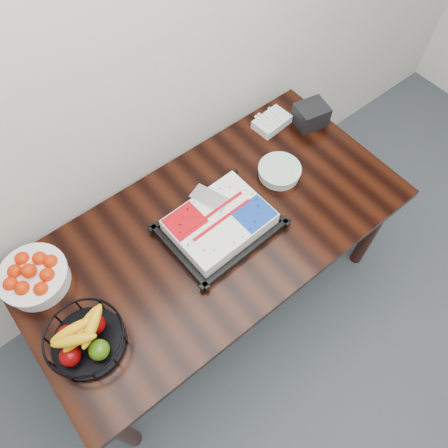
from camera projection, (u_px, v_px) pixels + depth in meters
table at (215, 238)px, 2.06m from camera, size 1.80×0.90×0.75m
cake_tray at (220, 223)px, 1.95m from camera, size 0.50×0.40×0.10m
tangerine_bowl at (32, 275)px, 1.79m from camera, size 0.29×0.29×0.18m
fruit_basket at (86, 339)px, 1.66m from camera, size 0.31×0.31×0.16m
plate_stack at (279, 171)px, 2.12m from camera, size 0.21×0.21×0.05m
fork_bag at (272, 122)px, 2.29m from camera, size 0.20×0.14×0.06m
napkin_box at (311, 115)px, 2.28m from camera, size 0.18×0.17×0.11m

